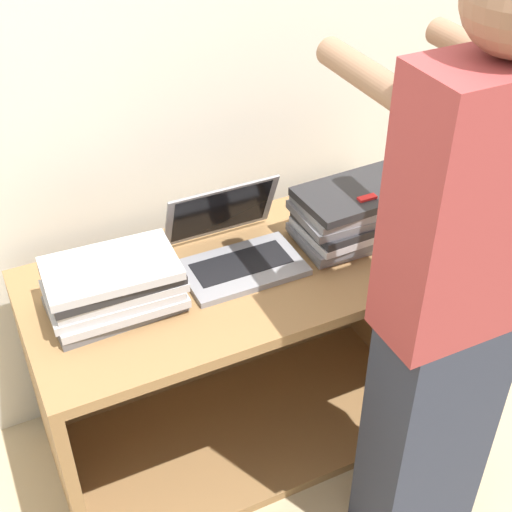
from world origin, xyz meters
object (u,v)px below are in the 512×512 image
object	(u,v)px
laptop_stack_right	(355,215)
person	(453,305)
laptop_open	(235,249)
laptop_stack_left	(114,286)

from	to	relation	value
laptop_stack_right	person	size ratio (longest dim) A/B	0.21
laptop_open	laptop_stack_left	distance (m)	0.40
laptop_stack_left	laptop_stack_right	xyz separation A→B (m)	(0.80, -0.00, 0.01)
laptop_stack_left	laptop_stack_right	distance (m)	0.80
laptop_open	person	size ratio (longest dim) A/B	0.20
laptop_open	person	bearing A→B (deg)	-61.42
laptop_stack_right	laptop_stack_left	bearing A→B (deg)	179.84
laptop_stack_left	laptop_stack_right	bearing A→B (deg)	-0.16
laptop_stack_right	person	bearing A→B (deg)	-96.59
laptop_stack_left	laptop_open	bearing A→B (deg)	7.35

